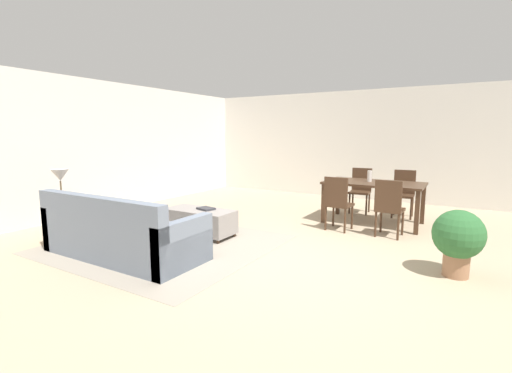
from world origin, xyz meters
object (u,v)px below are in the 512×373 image
Objects in this scene: vase_centerpiece at (370,176)px; potted_plant at (458,238)px; dining_chair_far_right at (404,191)px; book_on_ottoman at (206,209)px; couch at (121,235)px; ottoman_table at (200,221)px; table_lamp at (60,177)px; dining_chair_near_left at (338,200)px; dining_chair_near_right at (389,205)px; dining_chair_far_left at (361,188)px; side_table at (63,211)px; dining_table at (374,187)px.

vase_centerpiece is 0.26× the size of potted_plant.
book_on_ottoman is at bearing -129.14° from dining_chair_far_right.
couch is 1.35m from ottoman_table.
table_lamp is (-1.43, 0.08, 0.69)m from couch.
dining_chair_near_left is at bearing -114.70° from dining_chair_far_right.
dining_chair_near_right is at bearing -58.58° from vase_centerpiece.
dining_chair_far_left is (3.43, 4.34, -0.46)m from table_lamp.
ottoman_table is at bearing -133.03° from vase_centerpiece.
dining_chair_far_left is at bearing 122.59° from potted_plant.
dining_chair_near_left is at bearing 37.27° from table_lamp.
side_table is 0.62× the size of dining_chair_far_right.
table_lamp is at bearing -138.02° from dining_table.
book_on_ottoman is 0.34× the size of potted_plant.
side_table is at bearing -143.34° from ottoman_table.
couch is 2.46× the size of dining_chair_near_right.
table_lamp reaches higher than vase_centerpiece.
potted_plant is at bearing 2.86° from ottoman_table.
potted_plant is (3.52, 0.14, 0.02)m from book_on_ottoman.
table_lamp is at bearing -134.44° from dining_chair_far_right.
vase_centerpiece is at bearing 125.68° from potted_plant.
dining_chair_far_left and dining_chair_far_right have the same top height.
side_table is 5.07m from dining_chair_near_right.
side_table is at bearing -142.73° from dining_chair_near_left.
table_lamp reaches higher than couch.
dining_table is (3.88, 3.49, -0.31)m from table_lamp.
ottoman_table is 2.31m from dining_chair_near_left.
table_lamp reaches higher than dining_chair_far_right.
dining_chair_far_right is (2.84, 4.43, 0.23)m from couch.
table_lamp is 0.57× the size of dining_chair_near_right.
book_on_ottoman is (-1.71, -1.37, -0.08)m from dining_chair_near_left.
table_lamp is 2.26m from book_on_ottoman.
dining_chair_near_right is 1.05m from vase_centerpiece.
dining_table is 1.85× the size of dining_chair_far_right.
side_table is at bearing -148.17° from dining_chair_near_right.
book_on_ottoman is at bearing 23.03° from ottoman_table.
book_on_ottoman is (-2.02, -2.23, -0.42)m from vase_centerpiece.
dining_chair_far_right is at bearing 65.30° from dining_chair_near_left.
side_table is 5.53m from dining_chair_far_left.
dining_chair_near_left is (-0.39, -0.84, -0.15)m from dining_table.
ottoman_table is 3.63m from potted_plant.
dining_chair_near_right reaches higher than potted_plant.
dining_chair_far_left is (2.01, 4.42, 0.23)m from couch.
book_on_ottoman is at bearing 35.99° from table_lamp.
side_table is at bearing -138.02° from dining_table.
ottoman_table is 0.68× the size of dining_table.
dining_chair_far_right is 3.54× the size of book_on_ottoman.
book_on_ottoman is (1.78, 1.29, -0.01)m from side_table.
side_table is at bearing -134.44° from dining_chair_far_right.
dining_chair_near_right is at bearing 28.46° from ottoman_table.
side_table is 0.53m from table_lamp.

